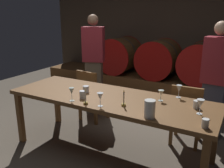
{
  "coord_description": "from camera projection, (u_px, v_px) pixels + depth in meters",
  "views": [
    {
      "loc": [
        1.75,
        -2.67,
        1.81
      ],
      "look_at": [
        0.14,
        0.18,
        0.83
      ],
      "focal_mm": 39.45,
      "sensor_mm": 36.0,
      "label": 1
    }
  ],
  "objects": [
    {
      "name": "candle_left",
      "position": [
        86.0,
        100.0,
        2.81
      ],
      "size": [
        0.05,
        0.05,
        0.19
      ],
      "color": "olive",
      "rests_on": "dining_table"
    },
    {
      "name": "chair_left",
      "position": [
        91.0,
        93.0,
        4.11
      ],
      "size": [
        0.43,
        0.43,
        0.88
      ],
      "rotation": [
        0.0,
        0.0,
        3.05
      ],
      "color": "brown",
      "rests_on": "ground"
    },
    {
      "name": "guest_left",
      "position": [
        94.0,
        62.0,
        4.56
      ],
      "size": [
        0.44,
        0.36,
        1.75
      ],
      "rotation": [
        0.0,
        0.0,
        3.5
      ],
      "color": "brown",
      "rests_on": "ground"
    },
    {
      "name": "pitcher",
      "position": [
        150.0,
        109.0,
        2.45
      ],
      "size": [
        0.11,
        0.11,
        0.19
      ],
      "color": "white",
      "rests_on": "dining_table"
    },
    {
      "name": "candle_right",
      "position": [
        124.0,
        102.0,
        2.76
      ],
      "size": [
        0.05,
        0.05,
        0.19
      ],
      "color": "olive",
      "rests_on": "dining_table"
    },
    {
      "name": "wine_barrel_left",
      "position": [
        120.0,
        55.0,
        5.88
      ],
      "size": [
        0.84,
        0.86,
        0.84
      ],
      "color": "brown",
      "rests_on": "barrel_shelf"
    },
    {
      "name": "cup_center_right",
      "position": [
        196.0,
        104.0,
        2.7
      ],
      "size": [
        0.07,
        0.07,
        0.09
      ],
      "primitive_type": "cylinder",
      "color": "white",
      "rests_on": "dining_table"
    },
    {
      "name": "wine_glass_far_right",
      "position": [
        200.0,
        104.0,
        2.53
      ],
      "size": [
        0.08,
        0.08,
        0.16
      ],
      "color": "white",
      "rests_on": "dining_table"
    },
    {
      "name": "chair_right",
      "position": [
        187.0,
        112.0,
        3.33
      ],
      "size": [
        0.42,
        0.42,
        0.88
      ],
      "rotation": [
        0.0,
        0.0,
        3.19
      ],
      "color": "brown",
      "rests_on": "ground"
    },
    {
      "name": "wine_glass_left",
      "position": [
        100.0,
        97.0,
        2.74
      ],
      "size": [
        0.07,
        0.07,
        0.16
      ],
      "color": "white",
      "rests_on": "dining_table"
    },
    {
      "name": "wine_glass_far_left",
      "position": [
        72.0,
        92.0,
        2.9
      ],
      "size": [
        0.06,
        0.06,
        0.16
      ],
      "color": "silver",
      "rests_on": "dining_table"
    },
    {
      "name": "barrel_shelf",
      "position": [
        157.0,
        85.0,
        5.6
      ],
      "size": [
        5.58,
        0.9,
        0.38
      ],
      "primitive_type": "cube",
      "color": "brown",
      "rests_on": "ground"
    },
    {
      "name": "guest_right",
      "position": [
        215.0,
        80.0,
        3.52
      ],
      "size": [
        0.4,
        0.28,
        1.68
      ],
      "rotation": [
        0.0,
        0.0,
        3.03
      ],
      "color": "#33384C",
      "rests_on": "ground"
    },
    {
      "name": "dining_table",
      "position": [
        110.0,
        102.0,
        3.1
      ],
      "size": [
        2.63,
        0.88,
        0.78
      ],
      "color": "brown",
      "rests_on": "ground"
    },
    {
      "name": "ground_plane",
      "position": [
        97.0,
        141.0,
        3.57
      ],
      "size": [
        8.07,
        8.07,
        0.0
      ],
      "primitive_type": "plane",
      "color": "brown"
    },
    {
      "name": "cup_far_left",
      "position": [
        86.0,
        89.0,
        3.23
      ],
      "size": [
        0.08,
        0.08,
        0.09
      ],
      "primitive_type": "cylinder",
      "color": "silver",
      "rests_on": "dining_table"
    },
    {
      "name": "wine_glass_right",
      "position": [
        179.0,
        89.0,
        3.01
      ],
      "size": [
        0.07,
        0.07,
        0.16
      ],
      "color": "white",
      "rests_on": "dining_table"
    },
    {
      "name": "back_wall",
      "position": [
        167.0,
        35.0,
        5.76
      ],
      "size": [
        6.2,
        0.24,
        2.53
      ],
      "primitive_type": "cube",
      "color": "#473A2D",
      "rests_on": "ground"
    },
    {
      "name": "cup_center_left",
      "position": [
        83.0,
        95.0,
        3.0
      ],
      "size": [
        0.08,
        0.08,
        0.1
      ],
      "primitive_type": "cylinder",
      "color": "silver",
      "rests_on": "dining_table"
    },
    {
      "name": "wine_glass_center",
      "position": [
        161.0,
        93.0,
        2.91
      ],
      "size": [
        0.07,
        0.07,
        0.13
      ],
      "color": "silver",
      "rests_on": "dining_table"
    },
    {
      "name": "cup_far_right",
      "position": [
        205.0,
        123.0,
        2.25
      ],
      "size": [
        0.07,
        0.07,
        0.09
      ],
      "primitive_type": "cylinder",
      "color": "white",
      "rests_on": "dining_table"
    },
    {
      "name": "wine_barrel_center",
      "position": [
        159.0,
        59.0,
        5.42
      ],
      "size": [
        0.84,
        0.86,
        0.84
      ],
      "color": "brown",
      "rests_on": "barrel_shelf"
    },
    {
      "name": "wine_barrel_right",
      "position": [
        202.0,
        63.0,
        5.0
      ],
      "size": [
        0.84,
        0.86,
        0.84
      ],
      "color": "#513319",
      "rests_on": "barrel_shelf"
    }
  ]
}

